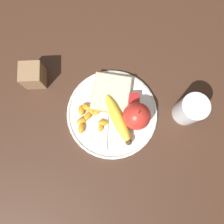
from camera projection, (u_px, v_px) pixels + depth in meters
ground_plane at (112, 114)px, 0.68m from camera, size 3.00×3.00×0.00m
plate at (112, 113)px, 0.67m from camera, size 0.28×0.28×0.01m
juice_glass at (190, 110)px, 0.64m from camera, size 0.08×0.08×0.10m
apple at (137, 116)px, 0.63m from camera, size 0.08×0.08×0.09m
banana at (118, 119)px, 0.65m from camera, size 0.17×0.09×0.04m
bread_slice at (110, 94)px, 0.67m from camera, size 0.14×0.14×0.02m
fork at (107, 113)px, 0.67m from camera, size 0.19×0.04×0.00m
jam_packet at (134, 100)px, 0.67m from camera, size 0.04×0.03×0.02m
orange_segment_0 at (81, 110)px, 0.66m from camera, size 0.03×0.02×0.02m
orange_segment_1 at (81, 128)px, 0.65m from camera, size 0.03×0.02×0.02m
orange_segment_2 at (91, 111)px, 0.66m from camera, size 0.03×0.03×0.02m
orange_segment_3 at (87, 107)px, 0.66m from camera, size 0.03×0.04×0.02m
orange_segment_4 at (103, 123)px, 0.66m from camera, size 0.02×0.03×0.02m
orange_segment_5 at (101, 128)px, 0.65m from camera, size 0.03×0.02×0.01m
orange_segment_6 at (88, 116)px, 0.66m from camera, size 0.03×0.03×0.02m
orange_segment_7 at (97, 112)px, 0.66m from camera, size 0.03×0.03×0.01m
orange_segment_8 at (84, 107)px, 0.67m from camera, size 0.03×0.03×0.02m
orange_segment_9 at (82, 121)px, 0.66m from camera, size 0.03×0.03×0.02m
condiment_caddy at (33, 75)px, 0.67m from camera, size 0.06×0.06×0.08m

